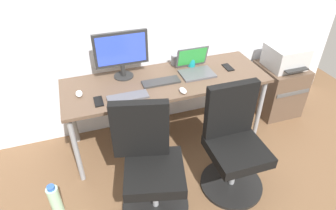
# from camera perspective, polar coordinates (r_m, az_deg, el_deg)

# --- Properties ---
(ground_plane) EXTENTS (5.28, 5.28, 0.00)m
(ground_plane) POSITION_cam_1_polar(r_m,az_deg,el_deg) (3.10, -0.30, -6.55)
(ground_plane) COLOR brown
(back_wall) EXTENTS (4.40, 0.04, 2.60)m
(back_wall) POSITION_cam_1_polar(r_m,az_deg,el_deg) (2.79, -3.14, 19.35)
(back_wall) COLOR silver
(back_wall) RESTS_ON ground
(desk) EXTENTS (1.87, 0.64, 0.72)m
(desk) POSITION_cam_1_polar(r_m,az_deg,el_deg) (2.70, -0.34, 3.87)
(desk) COLOR brown
(desk) RESTS_ON ground
(office_chair_left) EXTENTS (0.54, 0.54, 0.94)m
(office_chair_left) POSITION_cam_1_polar(r_m,az_deg,el_deg) (2.25, -3.54, -11.87)
(office_chair_left) COLOR black
(office_chair_left) RESTS_ON ground
(office_chair_right) EXTENTS (0.54, 0.54, 0.94)m
(office_chair_right) POSITION_cam_1_polar(r_m,az_deg,el_deg) (2.46, 12.67, -7.66)
(office_chair_right) COLOR black
(office_chair_right) RESTS_ON ground
(side_cabinet) EXTENTS (0.45, 0.49, 0.57)m
(side_cabinet) POSITION_cam_1_polar(r_m,az_deg,el_deg) (3.57, 20.59, 3.00)
(side_cabinet) COLOR brown
(side_cabinet) RESTS_ON ground
(printer) EXTENTS (0.38, 0.40, 0.24)m
(printer) POSITION_cam_1_polar(r_m,az_deg,el_deg) (3.38, 22.03, 8.78)
(printer) COLOR #B7B7B7
(printer) RESTS_ON side_cabinet
(water_bottle_on_floor) EXTENTS (0.09, 0.09, 0.31)m
(water_bottle_on_floor) POSITION_cam_1_polar(r_m,az_deg,el_deg) (2.55, -21.20, -16.94)
(water_bottle_on_floor) COLOR #A5D8B2
(water_bottle_on_floor) RESTS_ON ground
(desktop_monitor) EXTENTS (0.48, 0.18, 0.43)m
(desktop_monitor) POSITION_cam_1_polar(r_m,az_deg,el_deg) (2.63, -9.12, 10.23)
(desktop_monitor) COLOR #262626
(desktop_monitor) RESTS_ON desk
(open_laptop) EXTENTS (0.31, 0.28, 0.22)m
(open_laptop) POSITION_cam_1_polar(r_m,az_deg,el_deg) (2.78, 5.31, 7.47)
(open_laptop) COLOR #4C4C51
(open_laptop) RESTS_ON desk
(keyboard_by_monitor) EXTENTS (0.34, 0.12, 0.02)m
(keyboard_by_monitor) POSITION_cam_1_polar(r_m,az_deg,el_deg) (2.43, -7.86, 1.56)
(keyboard_by_monitor) COLOR #515156
(keyboard_by_monitor) RESTS_ON desk
(keyboard_by_laptop) EXTENTS (0.34, 0.12, 0.02)m
(keyboard_by_laptop) POSITION_cam_1_polar(r_m,az_deg,el_deg) (2.62, -1.38, 4.55)
(keyboard_by_laptop) COLOR #2D2D2D
(keyboard_by_laptop) RESTS_ON desk
(mouse_by_monitor) EXTENTS (0.06, 0.10, 0.03)m
(mouse_by_monitor) POSITION_cam_1_polar(r_m,az_deg,el_deg) (2.48, 2.94, 2.84)
(mouse_by_monitor) COLOR silver
(mouse_by_monitor) RESTS_ON desk
(mouse_by_laptop) EXTENTS (0.06, 0.10, 0.03)m
(mouse_by_laptop) POSITION_cam_1_polar(r_m,az_deg,el_deg) (2.55, -17.01, 2.15)
(mouse_by_laptop) COLOR silver
(mouse_by_laptop) RESTS_ON desk
(coffee_mug) EXTENTS (0.08, 0.08, 0.09)m
(coffee_mug) POSITION_cam_1_polar(r_m,az_deg,el_deg) (2.89, 4.59, 8.47)
(coffee_mug) COLOR teal
(coffee_mug) RESTS_ON desk
(pen_cup) EXTENTS (0.07, 0.07, 0.10)m
(pen_cup) POSITION_cam_1_polar(r_m,az_deg,el_deg) (2.89, 1.32, 8.80)
(pen_cup) COLOR slate
(pen_cup) RESTS_ON desk
(phone_near_laptop) EXTENTS (0.07, 0.14, 0.01)m
(phone_near_laptop) POSITION_cam_1_polar(r_m,az_deg,el_deg) (2.92, 11.64, 7.23)
(phone_near_laptop) COLOR black
(phone_near_laptop) RESTS_ON desk
(phone_near_monitor) EXTENTS (0.07, 0.14, 0.01)m
(phone_near_monitor) POSITION_cam_1_polar(r_m,az_deg,el_deg) (2.43, -13.43, 0.68)
(phone_near_monitor) COLOR black
(phone_near_monitor) RESTS_ON desk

